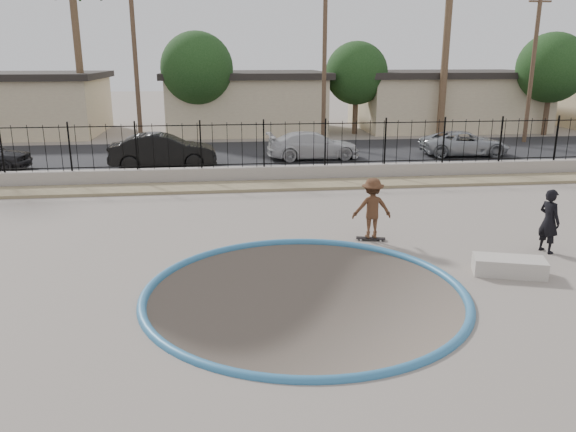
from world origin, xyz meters
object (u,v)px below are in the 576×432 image
Objects in this scene: skateboard at (371,238)px; concrete_ledge at (509,266)px; car_b at (163,151)px; car_c at (313,145)px; skater at (372,212)px; car_d at (465,143)px; videographer at (549,221)px.

concrete_ledge is at bearing -33.55° from skateboard.
skateboard is 12.92m from car_b.
skater is at bearing 176.03° from car_c.
car_d is (14.84, 1.60, -0.16)m from car_b.
videographer reaches higher than car_b.
skateboard is at bearing 132.03° from concrete_ledge.
concrete_ledge is 0.36× the size of car_d.
concrete_ledge is at bearing 162.55° from car_d.
skater reaches higher than car_c.
skater is 0.99× the size of videographer.
videographer is 0.37× the size of car_c.
skateboard is at bearing -151.79° from car_b.
concrete_ledge is at bearing 134.54° from skater.
skateboard is 0.52× the size of concrete_ledge.
car_c is (0.43, 12.64, 0.64)m from skateboard.
skater is 0.35× the size of car_b.
car_c is at bearing 92.77° from car_d.
skater reaches higher than car_d.
videographer is at bearing 38.35° from concrete_ledge.
car_d is (3.94, 14.12, -0.19)m from videographer.
skater is 4.52m from videographer.
car_b is (-6.63, 11.06, 0.75)m from skateboard.
car_c is (-2.12, 15.47, 0.49)m from concrete_ledge.
car_b is 1.07× the size of car_d.
car_c is at bearing -89.45° from skater.
car_d reaches higher than skateboard.
car_c is at bearing 102.45° from skateboard.
skateboard is at bearing 92.51° from skater.
skateboard is 3.81m from concrete_ledge.
car_d is at bearing -86.57° from car_b.
videographer is at bearing -4.49° from skateboard.
skateboard is at bearing 53.76° from videographer.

